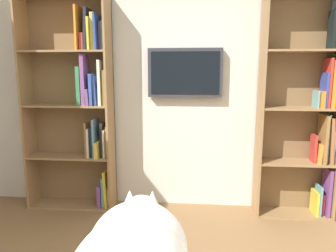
# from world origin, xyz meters

# --- Properties ---
(wall_back) EXTENTS (4.52, 0.06, 2.70)m
(wall_back) POSITION_xyz_m (0.00, -2.23, 1.35)
(wall_back) COLOR silver
(wall_back) RESTS_ON ground
(bookshelf_left) EXTENTS (0.76, 0.28, 2.22)m
(bookshelf_left) POSITION_xyz_m (-1.27, -2.07, 1.09)
(bookshelf_left) COLOR #937047
(bookshelf_left) RESTS_ON ground
(bookshelf_right) EXTENTS (0.92, 0.28, 2.22)m
(bookshelf_right) POSITION_xyz_m (1.06, -2.07, 1.14)
(bookshelf_right) COLOR #937047
(bookshelf_right) RESTS_ON ground
(wall_mounted_tv) EXTENTS (0.76, 0.07, 0.50)m
(wall_mounted_tv) POSITION_xyz_m (-0.05, -2.15, 1.45)
(wall_mounted_tv) COLOR #333338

